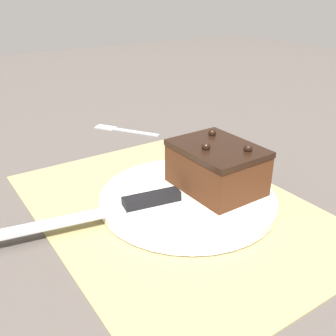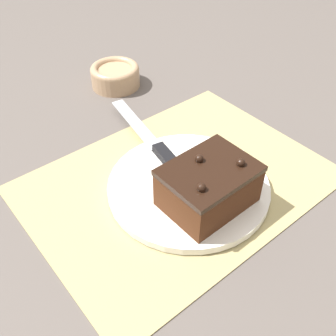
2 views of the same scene
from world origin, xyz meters
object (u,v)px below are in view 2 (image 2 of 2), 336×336
at_px(cake_plate, 188,186).
at_px(small_bowl, 115,75).
at_px(serving_knife, 157,146).
at_px(chocolate_cake, 208,186).

relative_size(cake_plate, small_bowl, 2.41).
distance_m(cake_plate, serving_knife, 0.10).
bearing_deg(cake_plate, chocolate_cake, 83.59).
bearing_deg(cake_plate, small_bowl, -105.42).
height_order(cake_plate, serving_knife, serving_knife).
height_order(cake_plate, chocolate_cake, chocolate_cake).
distance_m(chocolate_cake, small_bowl, 0.40).
relative_size(chocolate_cake, small_bowl, 1.24).
bearing_deg(serving_knife, small_bowl, 82.26).
bearing_deg(small_bowl, serving_knife, 71.94).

